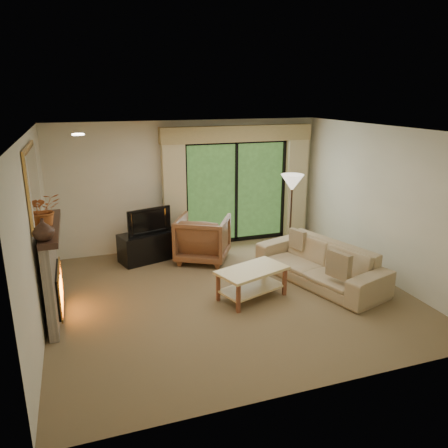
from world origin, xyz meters
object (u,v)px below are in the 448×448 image
object	(u,v)px
coffee_table	(252,283)
media_console	(149,246)
armchair	(203,238)
sofa	(320,263)

from	to	relation	value
coffee_table	media_console	bearing A→B (deg)	101.33
coffee_table	armchair	bearing A→B (deg)	79.64
media_console	armchair	size ratio (longest dim) A/B	1.14
media_console	sofa	bearing A→B (deg)	-54.09
sofa	coffee_table	xyz separation A→B (m)	(-1.32, -0.19, -0.09)
sofa	media_console	bearing A→B (deg)	-144.65
armchair	sofa	distance (m)	2.27
sofa	coffee_table	bearing A→B (deg)	-98.95
armchair	coffee_table	world-z (taller)	armchair
media_console	sofa	distance (m)	3.25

